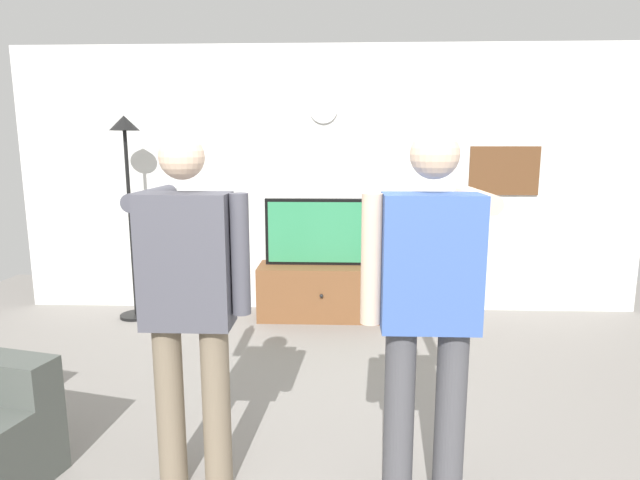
# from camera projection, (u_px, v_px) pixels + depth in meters

# --- Properties ---
(ground_plane) EXTENTS (8.40, 8.40, 0.00)m
(ground_plane) POSITION_uv_depth(u_px,v_px,m) (314.00, 478.00, 2.74)
(ground_plane) COLOR gray
(back_wall) EXTENTS (6.40, 0.10, 2.70)m
(back_wall) POSITION_uv_depth(u_px,v_px,m) (328.00, 181.00, 5.40)
(back_wall) COLOR silver
(back_wall) RESTS_ON ground_plane
(tv_stand) EXTENTS (1.27, 0.49, 0.54)m
(tv_stand) POSITION_uv_depth(u_px,v_px,m) (322.00, 291.00, 5.25)
(tv_stand) COLOR brown
(tv_stand) RESTS_ON ground_plane
(television) EXTENTS (1.13, 0.07, 0.66)m
(television) POSITION_uv_depth(u_px,v_px,m) (323.00, 232.00, 5.19)
(television) COLOR black
(television) RESTS_ON tv_stand
(wall_clock) EXTENTS (0.28, 0.03, 0.28)m
(wall_clock) POSITION_uv_depth(u_px,v_px,m) (323.00, 109.00, 5.21)
(wall_clock) COLOR white
(framed_picture) EXTENTS (0.69, 0.04, 0.49)m
(framed_picture) POSITION_uv_depth(u_px,v_px,m) (504.00, 171.00, 5.25)
(framed_picture) COLOR brown
(floor_lamp) EXTENTS (0.32, 0.32, 1.99)m
(floor_lamp) POSITION_uv_depth(u_px,v_px,m) (128.00, 176.00, 5.05)
(floor_lamp) COLOR black
(floor_lamp) RESTS_ON ground_plane
(person_standing_nearer_lamp) EXTENTS (0.61, 0.78, 1.77)m
(person_standing_nearer_lamp) POSITION_uv_depth(u_px,v_px,m) (189.00, 295.00, 2.52)
(person_standing_nearer_lamp) COLOR #7A6B56
(person_standing_nearer_lamp) RESTS_ON ground_plane
(person_standing_nearer_couch) EXTENTS (0.61, 0.78, 1.78)m
(person_standing_nearer_couch) POSITION_uv_depth(u_px,v_px,m) (428.00, 304.00, 2.33)
(person_standing_nearer_couch) COLOR #4C4C51
(person_standing_nearer_couch) RESTS_ON ground_plane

